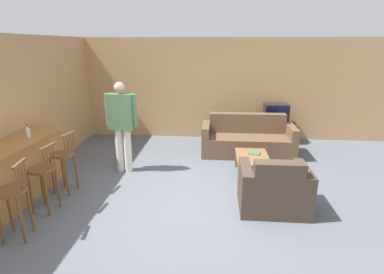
# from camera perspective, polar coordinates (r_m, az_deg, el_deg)

# --- Properties ---
(ground_plane) EXTENTS (24.00, 24.00, 0.00)m
(ground_plane) POSITION_cam_1_polar(r_m,az_deg,el_deg) (4.84, 0.90, -12.86)
(ground_plane) COLOR #565B66
(wall_back) EXTENTS (9.40, 0.08, 2.60)m
(wall_back) POSITION_cam_1_polar(r_m,az_deg,el_deg) (7.95, 2.75, 9.09)
(wall_back) COLOR tan
(wall_back) RESTS_ON ground_plane
(wall_left) EXTENTS (0.08, 8.69, 2.60)m
(wall_left) POSITION_cam_1_polar(r_m,az_deg,el_deg) (6.62, -27.14, 5.55)
(wall_left) COLOR tan
(wall_left) RESTS_ON ground_plane
(bar_counter) EXTENTS (0.55, 2.79, 0.97)m
(bar_counter) POSITION_cam_1_polar(r_m,az_deg,el_deg) (5.30, -32.30, -7.01)
(bar_counter) COLOR #A87038
(bar_counter) RESTS_ON ground_plane
(bar_chair_near) EXTENTS (0.43, 0.43, 1.05)m
(bar_chair_near) POSITION_cam_1_polar(r_m,az_deg,el_deg) (4.45, -30.93, -9.86)
(bar_chair_near) COLOR brown
(bar_chair_near) RESTS_ON ground_plane
(bar_chair_mid) EXTENTS (0.41, 0.41, 1.05)m
(bar_chair_mid) POSITION_cam_1_polar(r_m,az_deg,el_deg) (4.95, -26.53, -6.52)
(bar_chair_mid) COLOR brown
(bar_chair_mid) RESTS_ON ground_plane
(bar_chair_far) EXTENTS (0.43, 0.43, 1.05)m
(bar_chair_far) POSITION_cam_1_polar(r_m,az_deg,el_deg) (5.45, -23.27, -3.99)
(bar_chair_far) COLOR brown
(bar_chair_far) RESTS_ON ground_plane
(couch_far) EXTENTS (2.07, 0.84, 0.90)m
(couch_far) POSITION_cam_1_polar(r_m,az_deg,el_deg) (6.97, 10.50, -0.63)
(couch_far) COLOR brown
(couch_far) RESTS_ON ground_plane
(armchair_near) EXTENTS (1.01, 0.80, 0.87)m
(armchair_near) POSITION_cam_1_polar(r_m,az_deg,el_deg) (4.75, 15.29, -9.69)
(armchair_near) COLOR #423328
(armchair_near) RESTS_ON ground_plane
(coffee_table) EXTENTS (0.61, 0.93, 0.40)m
(coffee_table) POSITION_cam_1_polar(r_m,az_deg,el_deg) (5.82, 11.42, -4.13)
(coffee_table) COLOR brown
(coffee_table) RESTS_ON ground_plane
(tv_unit) EXTENTS (1.06, 0.46, 0.51)m
(tv_unit) POSITION_cam_1_polar(r_m,az_deg,el_deg) (7.99, 15.41, 0.85)
(tv_unit) COLOR #513823
(tv_unit) RESTS_ON ground_plane
(tv) EXTENTS (0.59, 0.41, 0.49)m
(tv) POSITION_cam_1_polar(r_m,az_deg,el_deg) (7.87, 15.70, 4.35)
(tv) COLOR black
(tv) RESTS_ON tv_unit
(bottle) EXTENTS (0.07, 0.07, 0.22)m
(bottle) POSITION_cam_1_polar(r_m,az_deg,el_deg) (5.55, -28.79, 0.89)
(bottle) COLOR silver
(bottle) RESTS_ON bar_counter
(book_on_table) EXTENTS (0.26, 0.23, 0.02)m
(book_on_table) POSITION_cam_1_polar(r_m,az_deg,el_deg) (5.92, 11.78, -3.05)
(book_on_table) COLOR #33704C
(book_on_table) RESTS_ON coffee_table
(person_by_window) EXTENTS (0.62, 0.23, 1.76)m
(person_by_window) POSITION_cam_1_polar(r_m,az_deg,el_deg) (5.89, -13.23, 2.71)
(person_by_window) COLOR silver
(person_by_window) RESTS_ON ground_plane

